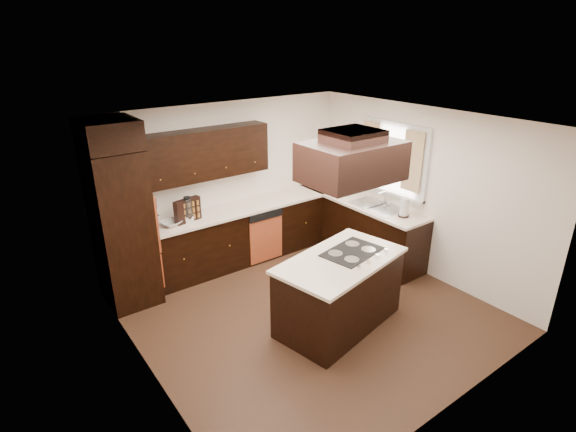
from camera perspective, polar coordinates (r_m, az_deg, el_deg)
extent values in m
cube|color=#523321|center=(6.12, 2.64, -12.07)|extent=(4.20, 4.20, 0.02)
cube|color=white|center=(5.14, 3.14, 11.84)|extent=(4.20, 4.20, 0.02)
cube|color=silver|center=(7.16, -7.87, 4.24)|extent=(4.20, 0.02, 2.50)
cube|color=silver|center=(4.28, 21.27, -10.13)|extent=(4.20, 0.02, 2.50)
cube|color=silver|center=(4.60, -18.14, -7.30)|extent=(0.02, 4.20, 2.50)
cube|color=silver|center=(6.96, 16.51, 2.97)|extent=(0.02, 4.20, 2.50)
cube|color=black|center=(6.25, -20.26, -1.54)|extent=(0.65, 0.75, 2.12)
cube|color=#B54B28|center=(6.32, -17.33, -0.31)|extent=(0.05, 0.62, 0.78)
cube|color=black|center=(7.21, -6.09, -2.44)|extent=(2.93, 0.60, 0.88)
cube|color=black|center=(7.56, 9.06, -1.40)|extent=(0.60, 2.40, 0.88)
cube|color=beige|center=(7.02, -6.18, 0.93)|extent=(2.93, 0.63, 0.04)
cube|color=beige|center=(7.38, 9.19, 1.84)|extent=(0.63, 2.40, 0.04)
cube|color=black|center=(6.66, -10.61, 7.73)|extent=(2.00, 0.34, 0.72)
cube|color=#B54B28|center=(7.14, -2.84, -2.99)|extent=(0.60, 0.05, 0.72)
cube|color=silver|center=(7.14, 13.18, 7.16)|extent=(0.06, 1.32, 1.12)
cube|color=white|center=(7.16, 13.33, 7.19)|extent=(0.00, 1.20, 1.00)
cube|color=beige|center=(6.83, 15.54, 6.69)|extent=(0.02, 0.34, 0.90)
cube|color=beige|center=(7.35, 10.43, 8.21)|extent=(0.02, 0.34, 0.90)
cube|color=silver|center=(7.16, 11.26, 1.25)|extent=(0.52, 0.84, 0.01)
cube|color=black|center=(5.69, 6.49, -9.70)|extent=(1.71, 1.15, 0.88)
cube|color=beige|center=(5.46, 6.70, -5.60)|extent=(1.78, 1.22, 0.04)
cube|color=black|center=(5.62, 8.13, -4.51)|extent=(0.83, 0.63, 0.01)
cube|color=black|center=(4.88, 8.09, 6.89)|extent=(1.05, 0.72, 0.42)
cube|color=black|center=(4.82, 8.27, 10.04)|extent=(0.55, 0.50, 0.13)
cylinder|color=silver|center=(6.57, -12.48, -0.36)|extent=(0.15, 0.15, 0.10)
cone|color=silver|center=(6.50, -12.61, 1.10)|extent=(0.13, 0.13, 0.26)
cube|color=black|center=(6.56, -12.64, 0.72)|extent=(0.42, 0.19, 0.34)
imported|color=silver|center=(6.52, -14.63, -0.89)|extent=(0.33, 0.33, 0.07)
imported|color=silver|center=(7.48, 7.32, 3.13)|extent=(0.11, 0.11, 0.18)
cylinder|color=silver|center=(6.80, 14.54, 1.05)|extent=(0.15, 0.15, 0.28)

